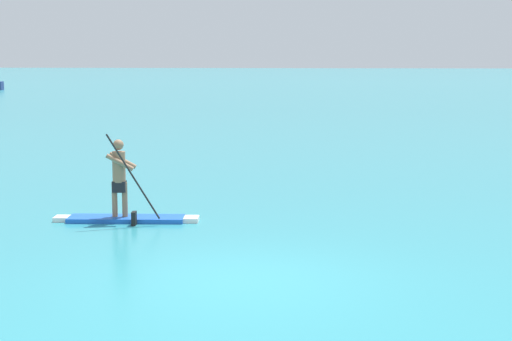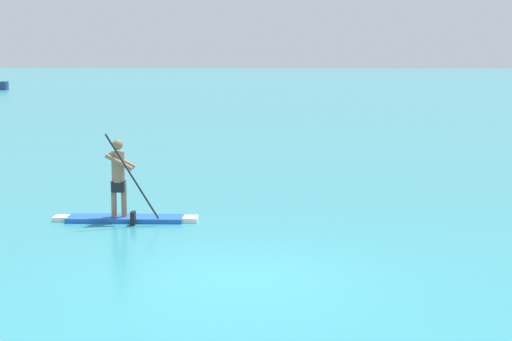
% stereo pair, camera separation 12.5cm
% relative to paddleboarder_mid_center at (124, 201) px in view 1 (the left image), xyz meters
% --- Properties ---
extents(ground, '(440.00, 440.00, 0.00)m').
position_rel_paddleboarder_mid_center_xyz_m(ground, '(2.86, -3.89, -0.40)').
color(ground, teal).
extents(paddleboarder_mid_center, '(2.92, 0.86, 1.85)m').
position_rel_paddleboarder_mid_center_xyz_m(paddleboarder_mid_center, '(0.00, 0.00, 0.00)').
color(paddleboarder_mid_center, blue).
rests_on(paddleboarder_mid_center, ground).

